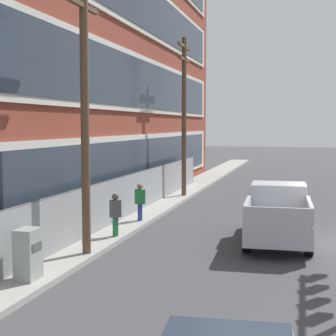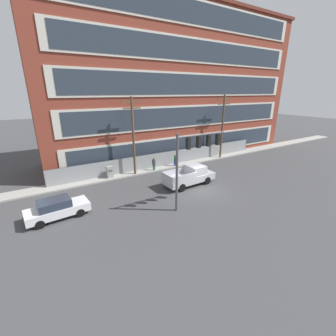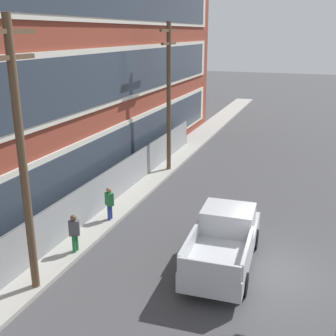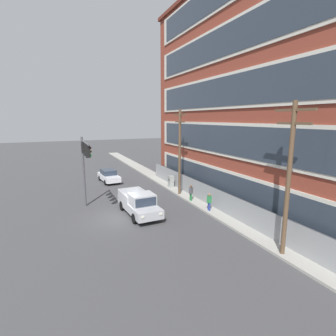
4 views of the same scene
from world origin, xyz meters
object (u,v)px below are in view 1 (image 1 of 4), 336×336
(utility_pole_near_corner, at_px, (85,100))
(pedestrian_near_cabinet, at_px, (140,201))
(pickup_truck_silver, at_px, (278,215))
(utility_pole_midblock, at_px, (184,110))
(pedestrian_by_fence, at_px, (115,213))
(electrical_cabinet, at_px, (28,257))

(utility_pole_near_corner, relative_size, pedestrian_near_cabinet, 5.19)
(pickup_truck_silver, distance_m, utility_pole_midblock, 11.86)
(utility_pole_near_corner, bearing_deg, pedestrian_near_cabinet, 0.99)
(utility_pole_midblock, bearing_deg, pedestrian_by_fence, -179.53)
(pickup_truck_silver, bearing_deg, pedestrian_near_cabinet, 72.64)
(pickup_truck_silver, height_order, pedestrian_by_fence, pickup_truck_silver)
(pickup_truck_silver, height_order, utility_pole_near_corner, utility_pole_near_corner)
(pickup_truck_silver, relative_size, utility_pole_midblock, 0.64)
(utility_pole_midblock, bearing_deg, electrical_cabinet, 179.16)
(pedestrian_near_cabinet, xyz_separation_m, pedestrian_by_fence, (-3.07, -0.09, 0.00))
(pedestrian_near_cabinet, bearing_deg, utility_pole_midblock, -0.03)
(pickup_truck_silver, bearing_deg, utility_pole_midblock, 30.29)
(electrical_cabinet, relative_size, pedestrian_by_fence, 0.87)
(utility_pole_midblock, height_order, electrical_cabinet, utility_pole_midblock)
(electrical_cabinet, distance_m, pedestrian_by_fence, 5.37)
(pedestrian_near_cabinet, bearing_deg, pedestrian_by_fence, -178.26)
(pickup_truck_silver, xyz_separation_m, utility_pole_midblock, (9.65, 5.64, 3.96))
(utility_pole_midblock, height_order, pedestrian_near_cabinet, utility_pole_midblock)
(utility_pole_near_corner, height_order, utility_pole_midblock, utility_pole_midblock)
(pedestrian_by_fence, bearing_deg, utility_pole_midblock, 0.47)
(utility_pole_midblock, distance_m, pedestrian_by_fence, 11.64)
(pedestrian_by_fence, bearing_deg, utility_pole_near_corner, -179.94)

